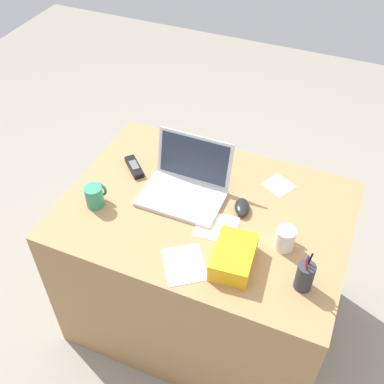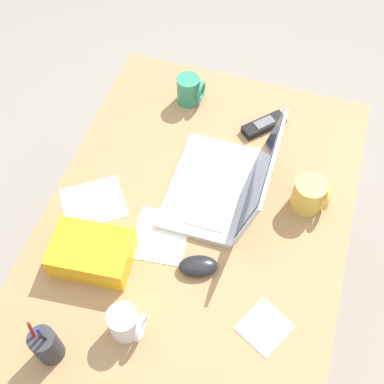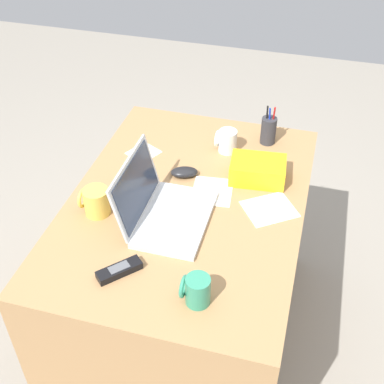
# 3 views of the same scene
# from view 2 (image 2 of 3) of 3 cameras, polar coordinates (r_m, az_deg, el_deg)

# --- Properties ---
(ground_plane) EXTENTS (6.00, 6.00, 0.00)m
(ground_plane) POSITION_cam_2_polar(r_m,az_deg,el_deg) (2.07, 0.27, -13.79)
(ground_plane) COLOR gray
(desk) EXTENTS (1.14, 0.82, 0.76)m
(desk) POSITION_cam_2_polar(r_m,az_deg,el_deg) (1.71, 0.32, -9.58)
(desk) COLOR #A87C4F
(desk) RESTS_ON ground
(laptop) EXTENTS (0.33, 0.27, 0.22)m
(laptop) POSITION_cam_2_polar(r_m,az_deg,el_deg) (1.39, 3.74, 0.92)
(laptop) COLOR silver
(laptop) RESTS_ON desk
(computer_mouse) EXTENTS (0.09, 0.11, 0.03)m
(computer_mouse) POSITION_cam_2_polar(r_m,az_deg,el_deg) (1.29, 0.69, -8.35)
(computer_mouse) COLOR black
(computer_mouse) RESTS_ON desk
(coffee_mug_white) EXTENTS (0.09, 0.10, 0.10)m
(coffee_mug_white) POSITION_cam_2_polar(r_m,az_deg,el_deg) (1.40, 13.16, -0.30)
(coffee_mug_white) COLOR #E0BC4C
(coffee_mug_white) RESTS_ON desk
(coffee_mug_tall) EXTENTS (0.07, 0.08, 0.09)m
(coffee_mug_tall) POSITION_cam_2_polar(r_m,az_deg,el_deg) (1.61, -0.27, 11.45)
(coffee_mug_tall) COLOR #338C6B
(coffee_mug_tall) RESTS_ON desk
(coffee_mug_spare) EXTENTS (0.07, 0.08, 0.09)m
(coffee_mug_spare) POSITION_cam_2_polar(r_m,az_deg,el_deg) (1.22, -7.51, -14.48)
(coffee_mug_spare) COLOR white
(coffee_mug_spare) RESTS_ON desk
(cordless_phone) EXTENTS (0.13, 0.13, 0.03)m
(cordless_phone) POSITION_cam_2_polar(r_m,az_deg,el_deg) (1.57, 8.11, 7.51)
(cordless_phone) COLOR black
(cordless_phone) RESTS_ON desk
(pen_holder) EXTENTS (0.06, 0.06, 0.17)m
(pen_holder) POSITION_cam_2_polar(r_m,az_deg,el_deg) (1.22, -16.12, -16.30)
(pen_holder) COLOR #333338
(pen_holder) RESTS_ON desk
(snack_bag) EXTENTS (0.16, 0.21, 0.08)m
(snack_bag) POSITION_cam_2_polar(r_m,az_deg,el_deg) (1.31, -11.22, -6.76)
(snack_bag) COLOR #F2AD19
(snack_bag) RESTS_ON desk
(paper_note_near_laptop) EXTENTS (0.21, 0.22, 0.00)m
(paper_note_near_laptop) POSITION_cam_2_polar(r_m,az_deg,el_deg) (1.43, -11.09, -1.22)
(paper_note_near_laptop) COLOR white
(paper_note_near_laptop) RESTS_ON desk
(paper_note_left) EXTENTS (0.14, 0.14, 0.00)m
(paper_note_left) POSITION_cam_2_polar(r_m,az_deg,el_deg) (1.26, 8.17, -14.88)
(paper_note_left) COLOR white
(paper_note_left) RESTS_ON desk
(paper_note_right) EXTENTS (0.17, 0.16, 0.00)m
(paper_note_right) POSITION_cam_2_polar(r_m,az_deg,el_deg) (1.35, -3.56, -4.95)
(paper_note_right) COLOR white
(paper_note_right) RESTS_ON desk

